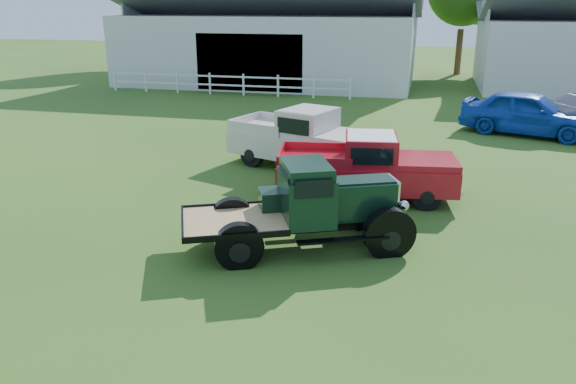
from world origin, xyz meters
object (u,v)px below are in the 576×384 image
(white_pickup, at_px, (305,139))
(red_pickup, at_px, (366,167))
(vintage_flatbed, at_px, (302,206))
(misc_car_blue, at_px, (528,113))

(white_pickup, bearing_deg, red_pickup, -28.69)
(vintage_flatbed, distance_m, white_pickup, 6.09)
(misc_car_blue, bearing_deg, white_pickup, 151.19)
(vintage_flatbed, bearing_deg, white_pickup, 77.20)
(vintage_flatbed, bearing_deg, misc_car_blue, 39.11)
(misc_car_blue, bearing_deg, red_pickup, 169.34)
(red_pickup, height_order, white_pickup, white_pickup)
(red_pickup, height_order, misc_car_blue, red_pickup)
(white_pickup, bearing_deg, misc_car_blue, 61.12)
(red_pickup, bearing_deg, white_pickup, 123.75)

